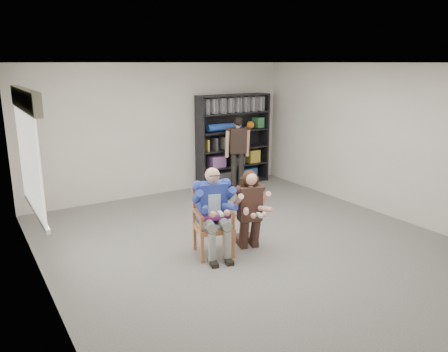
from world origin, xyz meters
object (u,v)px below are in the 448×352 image
armchair (214,222)px  bookshelf (233,140)px  seated_man (214,212)px  standing_man (238,154)px  kneeling_woman (250,211)px

armchair → bookshelf: (2.36, 3.14, 0.53)m
armchair → seated_man: (0.00, 0.00, 0.15)m
armchair → standing_man: (2.14, 2.62, 0.32)m
armchair → standing_man: 3.40m
standing_man → seated_man: bearing=-110.7°
kneeling_woman → bookshelf: size_ratio=0.59×
bookshelf → standing_man: size_ratio=1.26×
seated_man → armchair: bearing=0.0°
armchair → seated_man: size_ratio=0.77×
kneeling_woman → seated_man: bearing=-177.6°
kneeling_woman → standing_man: 3.16m
armchair → kneeling_woman: (0.58, -0.12, 0.10)m
bookshelf → standing_man: (-0.22, -0.52, -0.22)m
seated_man → standing_man: size_ratio=0.80×
kneeling_woman → bookshelf: 3.74m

